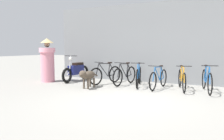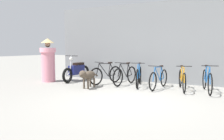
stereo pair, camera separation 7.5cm
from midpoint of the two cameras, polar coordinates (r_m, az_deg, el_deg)
name	(u,v)px [view 2 (the right image)]	position (r m, az deg, el deg)	size (l,w,h in m)	color
ground_plane	(126,101)	(5.72, 4.13, -8.03)	(60.00, 60.00, 0.00)	gray
shop_wall_back	(159,43)	(8.82, 12.39, 6.96)	(8.96, 0.20, 3.14)	slate
bicycle_0	(106,75)	(8.35, -1.31, -1.25)	(0.64, 1.59, 0.85)	black
bicycle_1	(125,75)	(8.17, 3.71, -1.40)	(0.46, 1.64, 0.85)	black
bicycle_2	(139,76)	(7.87, 7.28, -1.66)	(0.53, 1.67, 0.87)	black
bicycle_3	(159,79)	(7.55, 12.39, -2.24)	(0.46, 1.63, 0.80)	black
bicycle_4	(182,80)	(7.46, 18.12, -2.40)	(0.55, 1.66, 0.82)	black
bicycle_5	(207,81)	(7.39, 23.84, -2.55)	(0.48, 1.71, 0.86)	black
motorcycle	(77,71)	(9.19, -9.00, -0.19)	(0.58, 1.86, 1.07)	black
stray_dog	(88,75)	(7.44, -6.03, -1.43)	(0.30, 1.18, 0.64)	#4C3F33
person_in_robes	(48,60)	(9.19, -16.13, 2.52)	(0.77, 0.77, 1.75)	pink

